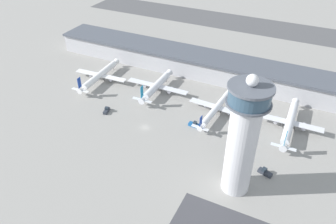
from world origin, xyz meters
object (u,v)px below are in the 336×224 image
airplane_gate_charlie (217,108)px  service_truck_fuel (107,110)px  airplane_gate_delta (290,123)px  service_truck_catering (265,172)px  service_truck_baggage (194,125)px  control_tower (243,137)px  airplane_gate_bravo (157,86)px  airplane_gate_alpha (100,75)px

airplane_gate_charlie → service_truck_fuel: 63.14m
airplane_gate_delta → service_truck_catering: 38.94m
service_truck_catering → service_truck_baggage: bearing=155.8°
control_tower → service_truck_fuel: 89.72m
airplane_gate_delta → service_truck_catering: (-4.19, -38.56, -3.43)m
service_truck_catering → airplane_gate_charlie: bearing=134.7°
airplane_gate_charlie → service_truck_catering: airplane_gate_charlie is taller
service_truck_catering → airplane_gate_bravo: bearing=151.6°
airplane_gate_delta → service_truck_catering: size_ratio=6.66×
control_tower → service_truck_fuel: bearing=164.6°
airplane_gate_charlie → service_truck_catering: size_ratio=6.67×
airplane_gate_delta → airplane_gate_bravo: bearing=177.8°
airplane_gate_delta → service_truck_catering: airplane_gate_delta is taller
airplane_gate_alpha → service_truck_catering: bearing=-17.8°
airplane_gate_bravo → airplane_gate_charlie: 41.86m
control_tower → service_truck_fuel: control_tower is taller
control_tower → airplane_gate_charlie: control_tower is taller
airplane_gate_charlie → service_truck_baggage: bearing=-112.4°
airplane_gate_alpha → airplane_gate_bravo: 40.56m
airplane_gate_bravo → airplane_gate_delta: 81.18m
airplane_gate_alpha → airplane_gate_delta: (121.49, 0.81, 0.29)m
control_tower → airplane_gate_delta: (14.36, 51.78, -23.32)m
airplane_gate_bravo → service_truck_catering: (76.93, -41.62, -3.34)m
airplane_gate_delta → service_truck_fuel: airplane_gate_delta is taller
service_truck_catering → service_truck_fuel: size_ratio=1.11×
airplane_gate_charlie → control_tower: bearing=-62.7°
service_truck_fuel → service_truck_baggage: (50.34, 9.60, 0.02)m
airplane_gate_bravo → service_truck_baggage: (34.53, -22.58, -3.38)m
airplane_gate_bravo → service_truck_fuel: (-15.80, -32.17, -3.40)m
control_tower → airplane_gate_bravo: 89.51m
airplane_gate_alpha → airplane_gate_bravo: (40.37, 3.87, 0.20)m
control_tower → service_truck_catering: size_ratio=8.00×
control_tower → airplane_gate_bravo: size_ratio=1.36×
control_tower → service_truck_baggage: 52.89m
service_truck_fuel → airplane_gate_bravo: bearing=63.8°
airplane_gate_alpha → service_truck_fuel: size_ratio=7.28×
airplane_gate_delta → service_truck_baggage: 50.63m
airplane_gate_alpha → service_truck_fuel: airplane_gate_alpha is taller
service_truck_catering → service_truck_fuel: bearing=174.2°
control_tower → airplane_gate_alpha: (-107.13, 50.97, -23.61)m
control_tower → service_truck_fuel: (-82.56, 22.66, -26.82)m
airplane_gate_delta → airplane_gate_alpha: bearing=-179.6°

